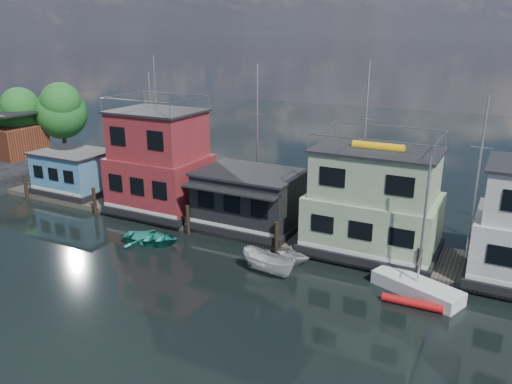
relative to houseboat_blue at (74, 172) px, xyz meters
The scene contains 14 objects.
ground 21.75m from the houseboat_blue, 33.69° to the right, with size 160.00×160.00×0.00m, color black.
dock 18.11m from the houseboat_blue, ahead, with size 48.00×5.00×0.40m, color #595147.
houseboat_blue is the anchor object (origin of this frame).
houseboat_red 9.69m from the houseboat_blue, ahead, with size 7.40×5.90×11.86m.
houseboat_dark 17.50m from the houseboat_blue, ahead, with size 7.40×6.10×4.06m.
houseboat_green 26.53m from the houseboat_blue, ahead, with size 8.40×5.90×7.03m.
pilings 17.92m from the houseboat_blue, ahead, with size 42.28×0.28×2.20m.
background_masts 23.77m from the houseboat_blue, 14.77° to the left, with size 36.40×0.16×12.00m.
shore 13.32m from the houseboat_blue, 163.07° to the left, with size 12.40×15.72×8.24m.
day_sailer 30.53m from the houseboat_blue, ahead, with size 5.22×3.35×7.83m.
red_kayak 30.84m from the houseboat_blue, 10.44° to the right, with size 0.46×0.46×3.14m, color red.
dinghy_teal 13.88m from the houseboat_blue, 22.87° to the right, with size 2.82×3.95×0.82m, color teal.
dinghy_white 22.90m from the houseboat_blue, ahead, with size 1.92×2.23×1.17m, color beige.
motorboat 22.69m from the houseboat_blue, 14.71° to the right, with size 1.43×3.81×1.47m, color silver.
Camera 1 is at (15.77, -18.04, 13.79)m, focal length 35.00 mm.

